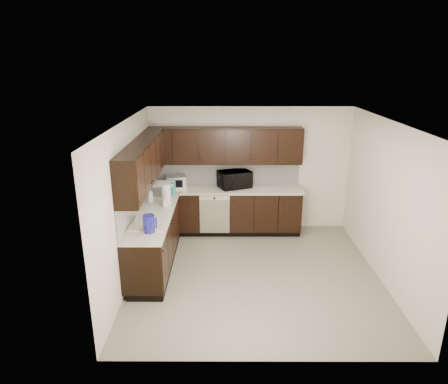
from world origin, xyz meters
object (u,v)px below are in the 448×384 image
at_px(sink, 150,225).
at_px(toaster_oven, 176,182).
at_px(microwave, 234,179).
at_px(storage_bin, 160,189).
at_px(blue_pitcher, 149,224).

height_order(sink, toaster_oven, sink).
bearing_deg(microwave, toaster_oven, 155.33).
distance_m(storage_bin, blue_pitcher, 1.76).
bearing_deg(microwave, blue_pitcher, -145.66).
bearing_deg(blue_pitcher, storage_bin, 74.26).
xyz_separation_m(microwave, blue_pitcher, (-1.31, -2.15, -0.04)).
height_order(microwave, storage_bin, microwave).
distance_m(toaster_oven, blue_pitcher, 2.16).
relative_size(storage_bin, blue_pitcher, 1.94).
bearing_deg(toaster_oven, microwave, -12.79).
bearing_deg(storage_bin, sink, -88.09).
relative_size(sink, storage_bin, 1.59).
bearing_deg(toaster_oven, storage_bin, -134.61).
height_order(toaster_oven, storage_bin, toaster_oven).
distance_m(microwave, toaster_oven, 1.16).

